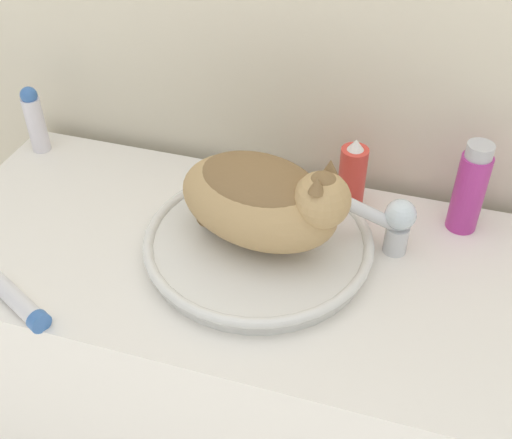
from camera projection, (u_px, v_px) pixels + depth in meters
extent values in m
cube|color=white|center=(245.00, 387.00, 1.46)|extent=(1.21, 0.55, 0.82)
cylinder|color=silver|center=(258.00, 246.00, 1.19)|extent=(0.41, 0.41, 0.03)
torus|color=silver|center=(258.00, 240.00, 1.18)|extent=(0.43, 0.43, 0.02)
ellipsoid|color=tan|center=(258.00, 202.00, 1.13)|extent=(0.32, 0.23, 0.16)
ellipsoid|color=brown|center=(258.00, 182.00, 1.10)|extent=(0.24, 0.18, 0.07)
sphere|color=tan|center=(322.00, 200.00, 1.05)|extent=(0.10, 0.10, 0.10)
sphere|color=brown|center=(323.00, 187.00, 1.04)|extent=(0.05, 0.05, 0.05)
cone|color=brown|center=(317.00, 185.00, 1.00)|extent=(0.03, 0.03, 0.03)
cone|color=brown|center=(330.00, 167.00, 1.04)|extent=(0.03, 0.03, 0.03)
cylinder|color=brown|center=(231.00, 190.00, 1.26)|extent=(0.07, 0.22, 0.03)
cylinder|color=silver|center=(396.00, 239.00, 1.19)|extent=(0.04, 0.04, 0.06)
cylinder|color=silver|center=(368.00, 213.00, 1.15)|extent=(0.13, 0.06, 0.09)
sphere|color=silver|center=(401.00, 215.00, 1.15)|extent=(0.06, 0.06, 0.06)
cylinder|color=silver|center=(36.00, 125.00, 1.43)|extent=(0.04, 0.04, 0.13)
sphere|color=#3866AD|center=(29.00, 95.00, 1.38)|extent=(0.04, 0.04, 0.04)
cylinder|color=#B2338C|center=(469.00, 193.00, 1.21)|extent=(0.06, 0.06, 0.16)
cylinder|color=#B7B7BC|center=(480.00, 151.00, 1.15)|extent=(0.05, 0.05, 0.03)
cylinder|color=#DB3D33|center=(352.00, 178.00, 1.27)|extent=(0.05, 0.05, 0.14)
cone|color=white|center=(356.00, 145.00, 1.22)|extent=(0.03, 0.03, 0.02)
cylinder|color=silver|center=(14.00, 297.00, 1.09)|extent=(0.14, 0.09, 0.03)
cylinder|color=#3866AD|center=(39.00, 322.00, 1.05)|extent=(0.03, 0.04, 0.04)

